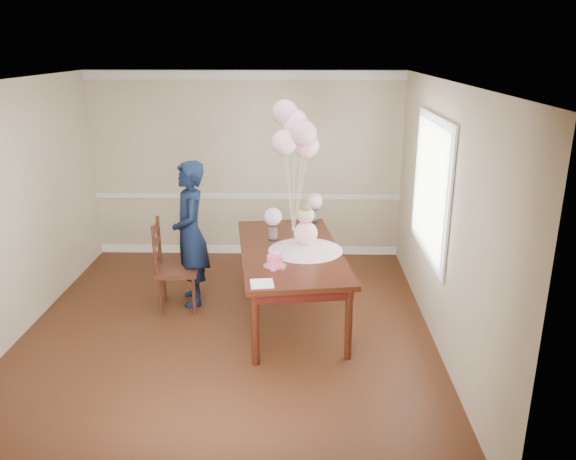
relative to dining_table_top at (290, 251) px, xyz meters
The scene contains 52 objects.
floor 1.15m from the dining_table_top, 146.81° to the right, with size 4.50×5.00×0.00m, color #35190D.
ceiling 2.07m from the dining_table_top, 146.81° to the right, with size 4.50×5.00×0.02m, color white.
wall_back 2.23m from the dining_table_top, 108.46° to the left, with size 4.50×0.02×2.70m, color tan.
wall_front 3.08m from the dining_table_top, 103.08° to the right, with size 4.50×0.02×2.70m, color tan.
wall_left 3.02m from the dining_table_top, behind, with size 0.02×5.00×2.70m, color tan.
wall_right 1.72m from the dining_table_top, 15.97° to the right, with size 0.02×5.00×2.70m, color tan.
chair_rail_trim 2.16m from the dining_table_top, 108.54° to the left, with size 4.50×0.02×0.07m, color silver.
crown_molding 2.82m from the dining_table_top, 108.54° to the left, with size 4.50×0.02×0.12m, color silver.
baseboard_trim 2.28m from the dining_table_top, 108.54° to the left, with size 4.50×0.02×0.12m, color white.
window_frame 1.71m from the dining_table_top, ahead, with size 0.02×1.66×1.56m, color silver.
window_blinds 1.70m from the dining_table_top, ahead, with size 0.01×1.50×1.40m, color white.
dining_table_top is the anchor object (origin of this frame).
table_apron 0.08m from the dining_table_top, ahead, with size 1.00×2.11×0.11m, color black.
table_leg_fl 1.20m from the dining_table_top, 106.56° to the right, with size 0.08×0.08×0.78m, color black.
table_leg_fr 1.20m from the dining_table_top, 57.48° to the right, with size 0.08×0.08×0.78m, color black.
table_leg_bl 1.20m from the dining_table_top, 122.52° to the left, with size 0.08×0.08×0.78m, color black.
table_leg_br 1.20m from the dining_table_top, 73.44° to the left, with size 0.08×0.08×0.78m, color black.
baby_skirt 0.19m from the dining_table_top, 10.45° to the right, with size 0.84×0.84×0.11m, color #E2A6BF.
baby_torso 0.29m from the dining_table_top, 10.45° to the right, with size 0.27×0.27×0.27m, color #FFA1C7.
baby_head 0.47m from the dining_table_top, 10.45° to the right, with size 0.19×0.19×0.19m, color #D2AF90.
baby_hair 0.53m from the dining_table_top, 10.45° to the right, with size 0.13×0.13×0.13m, color brown.
cake_platter 0.55m from the dining_table_top, 105.98° to the right, with size 0.24×0.24×0.01m, color silver.
birthday_cake 0.55m from the dining_table_top, 105.98° to the right, with size 0.17×0.17×0.11m, color #E64869.
cake_flower_a 0.57m from the dining_table_top, 105.98° to the right, with size 0.03×0.03×0.03m, color silver.
cake_flower_b 0.54m from the dining_table_top, 103.59° to the right, with size 0.03×0.03×0.03m, color white.
rose_vase_near 0.39m from the dining_table_top, 124.55° to the left, with size 0.11×0.11×0.18m, color white.
roses_near 0.49m from the dining_table_top, 124.55° to the left, with size 0.21×0.21×0.21m, color beige.
rose_vase_far 1.04m from the dining_table_top, 73.89° to the left, with size 0.11×0.11×0.18m, color silver.
roses_far 1.08m from the dining_table_top, 73.89° to the left, with size 0.21×0.21×0.21m, color beige.
napkin 1.02m from the dining_table_top, 104.40° to the right, with size 0.22×0.22×0.01m, color white.
balloon_weight 0.62m from the dining_table_top, 87.68° to the left, with size 0.04×0.04×0.02m, color silver.
balloon_a 1.29m from the dining_table_top, 97.98° to the left, with size 0.31×0.31×0.31m, color #FEB4D7.
balloon_b 1.38m from the dining_table_top, 76.18° to the left, with size 0.31×0.31×0.31m, color #E09EB4.
balloon_c 1.54m from the dining_table_top, 87.52° to the left, with size 0.31×0.31×0.31m, color #FFB4DC.
balloon_d 1.65m from the dining_table_top, 96.27° to the left, with size 0.31×0.31×0.31m, color #DC9CB2.
balloon_e 1.32m from the dining_table_top, 76.34° to the left, with size 0.31×0.31×0.31m, color #FFB4C5.
balloon_ribbon_a 0.79m from the dining_table_top, 92.79° to the left, with size 0.00×0.00×0.93m, color white.
balloon_ribbon_b 0.82m from the dining_table_top, 82.04° to the left, with size 0.00×0.00×1.04m, color white.
balloon_ribbon_c 0.91m from the dining_table_top, 87.59° to the left, with size 0.00×0.00×1.15m, color white.
balloon_ribbon_d 0.95m from the dining_table_top, 92.36° to the left, with size 0.00×0.00×1.26m, color white.
balloon_ribbon_e 0.83m from the dining_table_top, 81.46° to the left, with size 0.00×0.00×0.88m, color white.
dining_chair_seat 1.39m from the dining_table_top, behind, with size 0.48×0.48×0.05m, color #3A1A0F.
chair_leg_fl 1.62m from the dining_table_top, behind, with size 0.04×0.04×0.47m, color #37170F.
chair_leg_fr 1.27m from the dining_table_top, behind, with size 0.04×0.04×0.47m, color #39180F.
chair_leg_bl 1.70m from the dining_table_top, 167.58° to the left, with size 0.04×0.04×0.47m, color #3D1A10.
chair_leg_br 1.36m from the dining_table_top, 161.67° to the left, with size 0.04×0.04×0.47m, color #351B0E.
chair_back_post_l 1.54m from the dining_table_top, behind, with size 0.04×0.04×0.61m, color #34130E.
chair_back_post_r 1.62m from the dining_table_top, 167.83° to the left, with size 0.04×0.04×0.61m, color #361C0E.
chair_slat_low 1.58m from the dining_table_top, behind, with size 0.03×0.43×0.05m, color #34140E.
chair_slat_mid 1.57m from the dining_table_top, behind, with size 0.03×0.43×0.05m, color #3D2310.
chair_slat_top 1.58m from the dining_table_top, behind, with size 0.03×0.43×0.05m, color #32180D.
woman 1.26m from the dining_table_top, 163.74° to the left, with size 0.64×0.43×1.76m, color black.
Camera 1 is at (0.81, -5.52, 3.04)m, focal length 35.00 mm.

